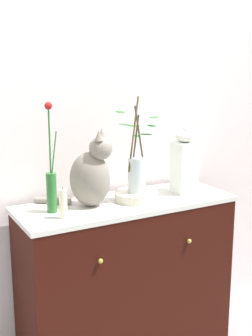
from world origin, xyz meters
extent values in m
cube|color=silver|center=(0.00, 0.29, 1.30)|extent=(4.40, 0.08, 2.60)
cube|color=black|center=(0.00, 0.00, 0.43)|extent=(1.14, 0.41, 0.86)
cube|color=silver|center=(0.00, 0.00, 0.87)|extent=(1.16, 0.42, 0.02)
sphere|color=#B79338|center=(-0.26, -0.22, 0.69)|extent=(0.02, 0.02, 0.02)
sphere|color=#B79338|center=(0.26, -0.22, 0.69)|extent=(0.02, 0.02, 0.02)
ellipsoid|color=gray|center=(-0.19, 0.02, 1.02)|extent=(0.26, 0.26, 0.28)
sphere|color=gray|center=(-0.15, -0.01, 1.18)|extent=(0.12, 0.12, 0.12)
cone|color=gray|center=(-0.13, 0.01, 1.25)|extent=(0.04, 0.04, 0.05)
cone|color=gray|center=(-0.17, -0.04, 1.25)|extent=(0.04, 0.04, 0.05)
cylinder|color=gray|center=(-0.35, 0.15, 0.90)|extent=(0.17, 0.14, 0.03)
cylinder|color=#2B6A2E|center=(-0.40, 0.02, 0.98)|extent=(0.05, 0.05, 0.20)
cylinder|color=#256727|center=(-0.40, 0.02, 1.23)|extent=(0.01, 0.01, 0.30)
sphere|color=#A81819|center=(-0.40, 0.02, 1.40)|extent=(0.04, 0.04, 0.04)
cylinder|color=#2D652C|center=(-0.38, 0.02, 1.18)|extent=(0.03, 0.01, 0.20)
cylinder|color=silver|center=(0.06, -0.01, 0.91)|extent=(0.23, 0.23, 0.05)
cylinder|color=silver|center=(0.06, -0.01, 1.02)|extent=(0.09, 0.09, 0.18)
cylinder|color=#46392D|center=(0.06, 0.01, 1.19)|extent=(0.05, 0.01, 0.29)
ellipsoid|color=#1B7021|center=(0.08, 0.03, 1.22)|extent=(0.05, 0.08, 0.01)
ellipsoid|color=#256723|center=(0.08, 0.06, 1.27)|extent=(0.08, 0.07, 0.01)
cylinder|color=#463C27|center=(0.07, -0.02, 1.22)|extent=(0.09, 0.05, 0.34)
ellipsoid|color=#2B6226|center=(0.08, -0.06, 1.24)|extent=(0.08, 0.07, 0.01)
ellipsoid|color=#1D6426|center=(0.10, -0.08, 1.29)|extent=(0.04, 0.07, 0.01)
ellipsoid|color=#2B6831|center=(0.11, -0.10, 1.33)|extent=(0.08, 0.06, 0.01)
cylinder|color=#4F4223|center=(0.05, 0.01, 1.24)|extent=(0.10, 0.07, 0.38)
ellipsoid|color=#296930|center=(0.02, 0.05, 1.28)|extent=(0.06, 0.08, 0.01)
ellipsoid|color=#20661F|center=(0.00, 0.06, 1.35)|extent=(0.05, 0.08, 0.01)
cube|color=white|center=(0.36, -0.01, 1.03)|extent=(0.12, 0.12, 0.29)
ellipsoid|color=white|center=(0.36, -0.01, 1.20)|extent=(0.10, 0.10, 0.06)
sphere|color=white|center=(0.36, -0.01, 1.24)|extent=(0.02, 0.02, 0.02)
cylinder|color=#EFE8C0|center=(-0.38, -0.09, 0.95)|extent=(0.04, 0.04, 0.14)
cylinder|color=black|center=(-0.38, -0.09, 1.03)|extent=(0.00, 0.00, 0.01)
camera|label=1|loc=(-1.12, -2.04, 1.60)|focal=49.71mm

